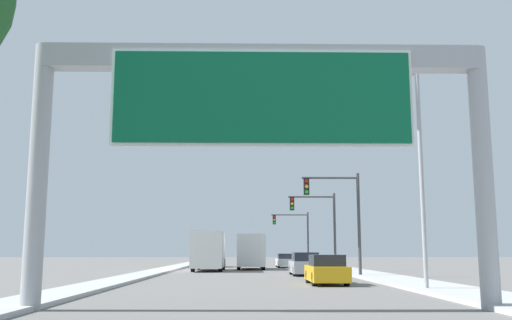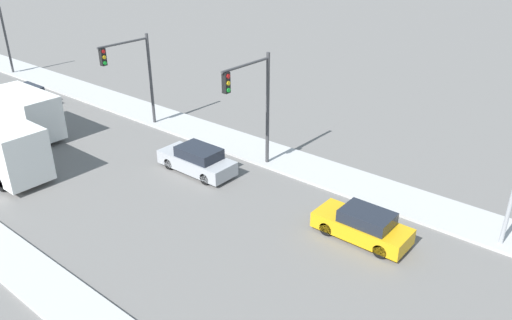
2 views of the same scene
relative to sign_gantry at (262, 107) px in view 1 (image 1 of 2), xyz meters
The scene contains 13 objects.
sidewalk_right 43.21m from the sign_gantry, 79.57° to the left, with size 3.00×120.00×0.15m.
median_strip_left 43.12m from the sign_gantry, 99.77° to the left, with size 2.00×120.00×0.15m.
sign_gantry is the anchor object (origin of this frame).
car_near_left 13.66m from the sign_gantry, 73.95° to the left, with size 1.73×4.29×1.45m.
car_far_left 43.17m from the sign_gantry, 94.68° to the left, with size 1.83×4.37×1.40m.
car_far_right 23.39m from the sign_gantry, 81.18° to the left, with size 1.80×4.66×1.53m.
car_mid_center 41.80m from the sign_gantry, 85.16° to the left, with size 1.75×4.77×1.36m.
truck_box_primary 31.81m from the sign_gantry, 96.37° to the left, with size 2.43×8.54×3.16m.
truck_box_secondary 35.65m from the sign_gantry, 90.00° to the left, with size 2.41×7.50×3.06m.
traffic_light_near_intersection 20.94m from the sign_gantry, 74.33° to the left, with size 3.72×0.32×6.58m.
traffic_light_mid_block 30.67m from the sign_gantry, 79.53° to the left, with size 3.85×0.32×6.29m.
traffic_light_far_intersection 50.43m from the sign_gantry, 83.89° to the left, with size 4.34×0.32×6.06m.
street_lamp_right 9.75m from the sign_gantry, 47.59° to the left, with size 2.46×0.28×9.26m.
Camera 1 is at (-0.48, 1.67, 1.64)m, focal length 40.00 mm.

